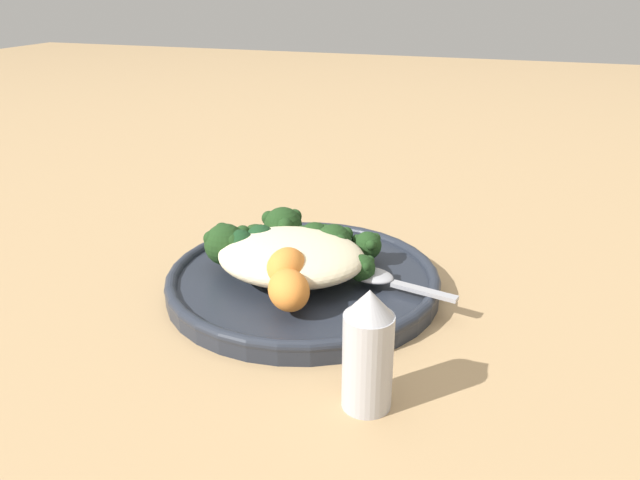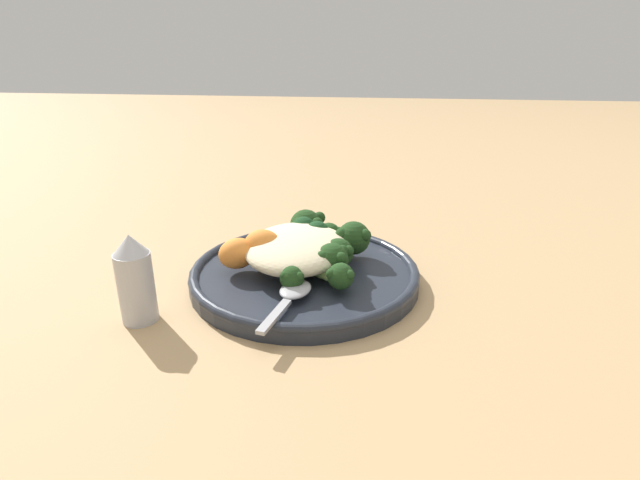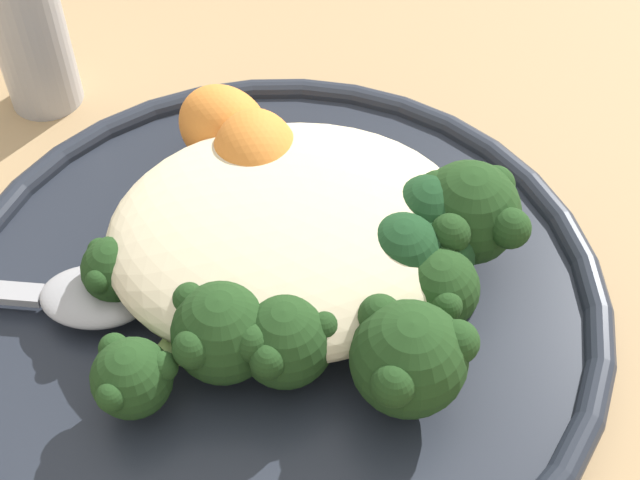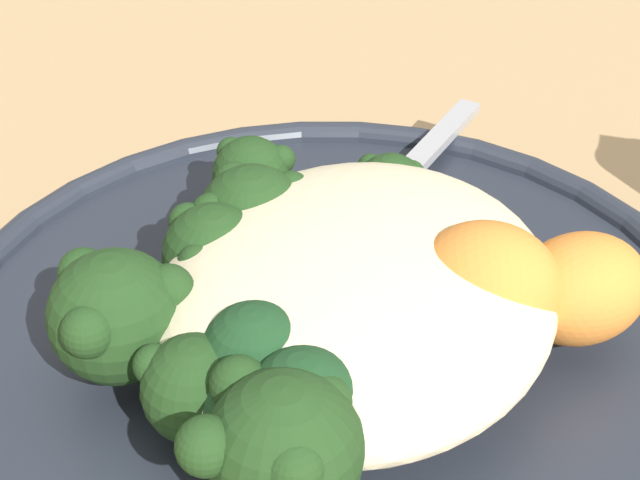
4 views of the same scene
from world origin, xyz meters
The scene contains 15 objects.
ground_plane centered at (0.00, 0.00, 0.00)m, with size 4.00×4.00×0.00m, color tan.
plate centered at (0.01, 0.01, 0.01)m, with size 0.27×0.27×0.02m.
quinoa_mound centered at (0.00, 0.00, 0.04)m, with size 0.14×0.12×0.04m, color beige.
broccoli_stalk_0 centered at (0.04, 0.00, 0.03)m, with size 0.12×0.05×0.03m.
broccoli_stalk_1 centered at (0.04, 0.04, 0.03)m, with size 0.09×0.10×0.03m.
broccoli_stalk_2 centered at (0.03, 0.04, 0.04)m, with size 0.06×0.09×0.04m.
broccoli_stalk_3 centered at (0.01, 0.04, 0.04)m, with size 0.04×0.10×0.03m.
broccoli_stalk_4 centered at (-0.03, 0.05, 0.04)m, with size 0.07×0.12×0.04m.
broccoli_stalk_5 centered at (-0.04, 0.02, 0.04)m, with size 0.08×0.08×0.03m.
broccoli_stalk_6 centered at (-0.06, 0.00, 0.04)m, with size 0.12×0.05×0.04m.
sweet_potato_chunk_0 centered at (0.01, -0.04, 0.04)m, with size 0.05×0.04×0.04m, color orange.
sweet_potato_chunk_1 centered at (0.02, -0.07, 0.04)m, with size 0.04×0.04×0.04m, color orange.
kale_tuft centered at (-0.04, 0.01, 0.04)m, with size 0.06×0.06×0.04m.
spoon centered at (0.09, 0.01, 0.03)m, with size 0.11×0.04×0.01m.
salt_shaker centered at (0.11, -0.14, 0.05)m, with size 0.04×0.04×0.09m.
Camera 2 is at (0.53, 0.10, 0.27)m, focal length 28.00 mm.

